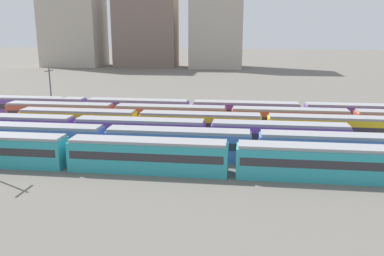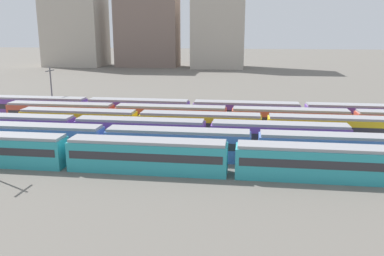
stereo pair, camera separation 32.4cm
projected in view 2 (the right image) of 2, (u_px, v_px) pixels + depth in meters
name	position (u px, v px, depth m)	size (l,w,h in m)	color
ground_plane	(57.00, 137.00, 60.65)	(600.00, 600.00, 0.00)	#666059
train_track_0	(147.00, 155.00, 45.42)	(55.80, 3.06, 3.75)	teal
train_track_1	(178.00, 144.00, 50.09)	(55.80, 3.06, 3.75)	#4C70BC
train_track_2	(140.00, 132.00, 55.90)	(55.80, 3.06, 3.75)	#6B429E
train_track_3	(264.00, 127.00, 58.65)	(74.70, 3.06, 3.75)	yellow
train_track_4	(352.00, 122.00, 61.88)	(112.50, 3.06, 3.75)	#BC4C38
train_track_5	(191.00, 111.00, 70.27)	(74.70, 3.06, 3.75)	#6B429E
catenary_pole_1	(51.00, 88.00, 76.21)	(0.24, 3.20, 8.83)	#4C4C51
distant_building_0	(74.00, 4.00, 174.82)	(25.01, 18.65, 53.29)	#B2A899
distant_building_1	(147.00, 31.00, 173.21)	(26.60, 13.00, 30.82)	#7A665B
distant_building_2	(219.00, 16.00, 167.81)	(21.62, 19.36, 42.55)	#B2A899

